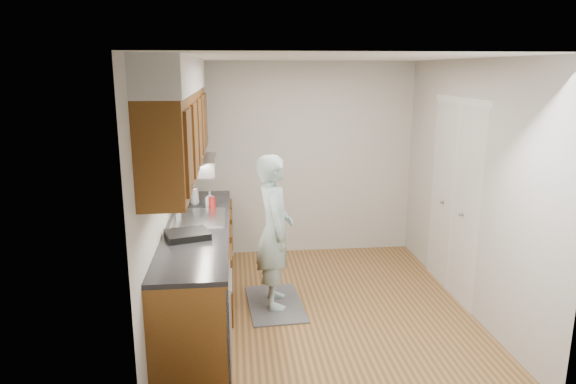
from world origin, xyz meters
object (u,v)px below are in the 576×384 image
object	(u,v)px
soap_bottle_a	(195,194)
soda_can	(212,203)
person	(275,221)
dish_rack	(187,235)
soap_bottle_b	(210,199)

from	to	relation	value
soap_bottle_a	soda_can	bearing A→B (deg)	-49.64
person	soap_bottle_a	world-z (taller)	person
dish_rack	person	bearing A→B (deg)	15.53
person	soda_can	distance (m)	0.76
soap_bottle_a	soap_bottle_b	world-z (taller)	soap_bottle_a
soap_bottle_b	soda_can	size ratio (longest dim) A/B	1.28
soap_bottle_a	soda_can	distance (m)	0.31
person	soap_bottle_b	distance (m)	0.85
soda_can	dish_rack	size ratio (longest dim) A/B	0.37
soap_bottle_a	dish_rack	bearing A→B (deg)	-89.39
person	soda_can	size ratio (longest dim) A/B	13.19
dish_rack	soda_can	bearing A→B (deg)	61.74
soda_can	dish_rack	xyz separation A→B (m)	(-0.18, -0.94, -0.04)
soap_bottle_a	person	bearing A→B (deg)	-37.86
soap_bottle_a	soda_can	world-z (taller)	soap_bottle_a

